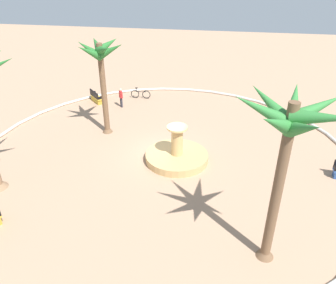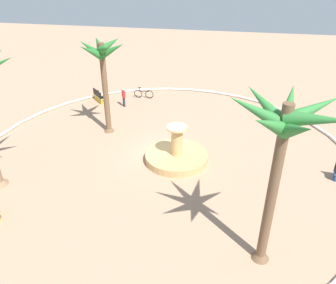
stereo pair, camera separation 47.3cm
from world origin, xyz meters
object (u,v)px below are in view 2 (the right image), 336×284
Objects in this scene: bench_east at (100,97)px; bicycle_red_frame at (144,94)px; palm_tree_near_fountain at (283,137)px; person_cyclist_helmet at (124,96)px; palm_tree_by_curb at (103,62)px; fountain at (177,156)px.

bench_east is 0.87× the size of bicycle_red_frame.
palm_tree_near_fountain is 20.12m from bench_east.
palm_tree_by_curb is at bearing 93.91° from person_cyclist_helmet.
fountain is at bearing 151.32° from palm_tree_by_curb.
bench_east is at bearing -49.33° from palm_tree_near_fountain.
palm_tree_near_fountain reaches higher than palm_tree_by_curb.
fountain is at bearing 115.61° from bicycle_red_frame.
bench_east is (2.67, -5.10, -4.61)m from palm_tree_by_curb.
palm_tree_near_fountain is 1.11× the size of palm_tree_by_curb.
bench_east is at bearing -45.02° from fountain.
bicycle_red_frame is 1.08× the size of person_cyclist_helmet.
person_cyclist_helmet reaches higher than bicycle_red_frame.
bench_east is at bearing -15.37° from person_cyclist_helmet.
palm_tree_by_curb reaches higher than person_cyclist_helmet.
fountain reaches higher than bicycle_red_frame.
palm_tree_near_fountain is (-4.64, 6.71, 5.30)m from fountain.
bench_east is 2.52m from person_cyclist_helmet.
bicycle_red_frame is (-0.79, -6.57, -4.57)m from palm_tree_by_curb.
palm_tree_by_curb is at bearing 117.67° from bench_east.
palm_tree_by_curb is 3.74× the size of bicycle_red_frame.
palm_tree_by_curb is 7.37m from bench_east.
fountain is at bearing 127.46° from person_cyclist_helmet.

